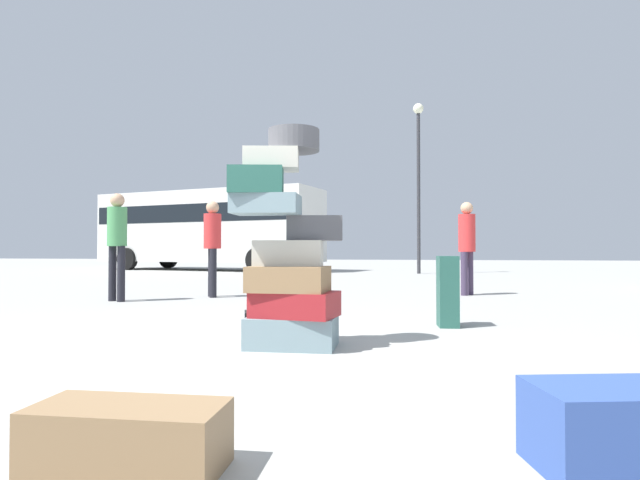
{
  "coord_description": "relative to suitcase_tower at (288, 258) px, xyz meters",
  "views": [
    {
      "loc": [
        1.42,
        -3.68,
        0.81
      ],
      "look_at": [
        0.4,
        1.8,
        0.92
      ],
      "focal_mm": 29.02,
      "sensor_mm": 36.0,
      "label": 1
    }
  ],
  "objects": [
    {
      "name": "ground_plane",
      "position": [
        -0.37,
        -0.51,
        -0.75
      ],
      "size": [
        80.0,
        80.0,
        0.0
      ],
      "primitive_type": "plane",
      "color": "#9E9E99"
    },
    {
      "name": "suitcase_tower",
      "position": [
        0.0,
        0.0,
        0.0
      ],
      "size": [
        0.9,
        0.77,
        1.82
      ],
      "color": "gray",
      "rests_on": "ground"
    },
    {
      "name": "suitcase_navy_behind_tower",
      "position": [
        -0.62,
        2.08,
        -0.6
      ],
      "size": [
        0.85,
        0.6,
        0.29
      ],
      "primitive_type": "cube",
      "rotation": [
        0.0,
        0.0,
        0.26
      ],
      "color": "#334F99",
      "rests_on": "ground"
    },
    {
      "name": "suitcase_black_right_side",
      "position": [
        -0.32,
        0.89,
        -0.65
      ],
      "size": [
        0.75,
        0.5,
        0.19
      ],
      "primitive_type": "cube",
      "rotation": [
        0.0,
        0.0,
        0.33
      ],
      "color": "black",
      "rests_on": "ground"
    },
    {
      "name": "suitcase_brown_left_side",
      "position": [
        0.01,
        -2.44,
        -0.63
      ],
      "size": [
        0.72,
        0.35,
        0.24
      ],
      "primitive_type": "cube",
      "rotation": [
        0.0,
        0.0,
        0.04
      ],
      "color": "olive",
      "rests_on": "ground"
    },
    {
      "name": "suitcase_navy_upright_blue",
      "position": [
        1.78,
        -2.12,
        -0.59
      ],
      "size": [
        0.68,
        0.51,
        0.31
      ],
      "primitive_type": "cube",
      "rotation": [
        0.0,
        0.0,
        0.24
      ],
      "color": "#334F99",
      "rests_on": "ground"
    },
    {
      "name": "suitcase_teal_foreground_far",
      "position": [
        1.38,
        1.43,
        -0.37
      ],
      "size": [
        0.23,
        0.31,
        0.75
      ],
      "primitive_type": "cube",
      "rotation": [
        0.0,
        0.0,
        0.09
      ],
      "color": "#26594C",
      "rests_on": "ground"
    },
    {
      "name": "person_bearded_onlooker",
      "position": [
        1.95,
        5.43,
        0.25
      ],
      "size": [
        0.3,
        0.31,
        1.68
      ],
      "rotation": [
        0.0,
        0.0,
        -2.14
      ],
      "color": "#3F334C",
      "rests_on": "ground"
    },
    {
      "name": "person_tourist_with_camera",
      "position": [
        -2.41,
        4.24,
        0.24
      ],
      "size": [
        0.3,
        0.31,
        1.66
      ],
      "rotation": [
        0.0,
        0.0,
        -1.06
      ],
      "color": "black",
      "rests_on": "ground"
    },
    {
      "name": "person_passerby_in_red",
      "position": [
        -3.6,
        3.25,
        0.28
      ],
      "size": [
        0.32,
        0.3,
        1.71
      ],
      "rotation": [
        0.0,
        0.0,
        -0.39
      ],
      "color": "black",
      "rests_on": "ground"
    },
    {
      "name": "parked_bus",
      "position": [
        -7.26,
        15.61,
        1.09
      ],
      "size": [
        9.76,
        4.58,
        3.15
      ],
      "rotation": [
        0.0,
        0.0,
        -0.23
      ],
      "color": "silver",
      "rests_on": "ground"
    },
    {
      "name": "lamp_post",
      "position": [
        1.15,
        13.9,
        3.12
      ],
      "size": [
        0.36,
        0.36,
        5.89
      ],
      "color": "#333338",
      "rests_on": "ground"
    }
  ]
}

